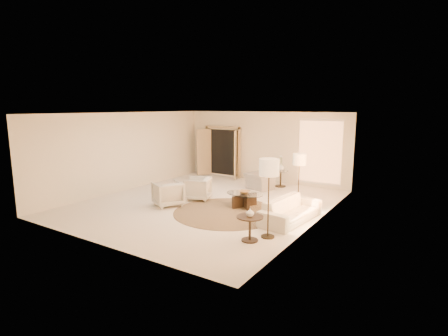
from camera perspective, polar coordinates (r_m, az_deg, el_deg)
The scene contains 18 objects.
room at distance 10.77m, azimuth -2.94°, elevation 1.45°, with size 7.04×8.04×2.83m.
windows_right at distance 9.33m, azimuth 14.94°, elevation -0.51°, with size 0.10×6.40×2.40m, color #FFAA66, non-canonical shape.
window_back_corner at distance 13.30m, azimuth 15.34°, elevation 2.53°, with size 1.70×0.10×2.40m, color #FFAA66, non-canonical shape.
curtains_right at distance 10.20m, azimuth 16.22°, elevation 0.02°, with size 0.06×5.20×2.60m, color tan, non-canonical shape.
french_doors at distance 15.01m, azimuth -0.34°, elevation 2.61°, with size 1.95×0.66×2.16m.
area_rug at distance 10.10m, azimuth 0.53°, elevation -7.23°, with size 3.09×3.09×0.01m, color #3E2F1D.
sofa at distance 9.46m, azimuth 10.88°, elevation -6.71°, with size 2.10×0.82×0.61m, color beige.
armchair_left at distance 11.41m, azimuth -4.33°, elevation -3.18°, with size 0.78×0.73×0.80m, color beige.
armchair_right at distance 10.82m, azimuth -9.18°, elevation -3.98°, with size 0.79×0.74×0.82m, color beige.
accent_chair at distance 12.86m, azimuth 5.79°, elevation -1.72°, with size 0.91×0.59×0.79m, color #9B968D.
coffee_table at distance 10.57m, azimuth 3.38°, elevation -4.98°, with size 1.34×1.34×0.43m.
end_table at distance 7.96m, azimuth 4.25°, elevation -9.11°, with size 0.61×0.61×0.58m.
side_table at distance 13.38m, azimuth 9.23°, elevation -1.44°, with size 0.53×0.53×0.62m.
floor_lamp_near at distance 10.60m, azimuth 12.21°, elevation 0.99°, with size 0.39×0.39×1.62m.
floor_lamp_far at distance 7.91m, azimuth 7.38°, elevation -0.48°, with size 0.45×0.45×1.84m.
bowl at distance 10.52m, azimuth 3.39°, elevation -3.93°, with size 0.34×0.34×0.08m, color brown.
end_vase at distance 7.88m, azimuth 4.28°, elevation -7.23°, with size 0.18×0.18×0.19m, color white.
side_vase at distance 13.32m, azimuth 9.28°, elevation 0.14°, with size 0.25×0.25×0.27m, color white.
Camera 1 is at (6.21, -8.66, 3.00)m, focal length 28.00 mm.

